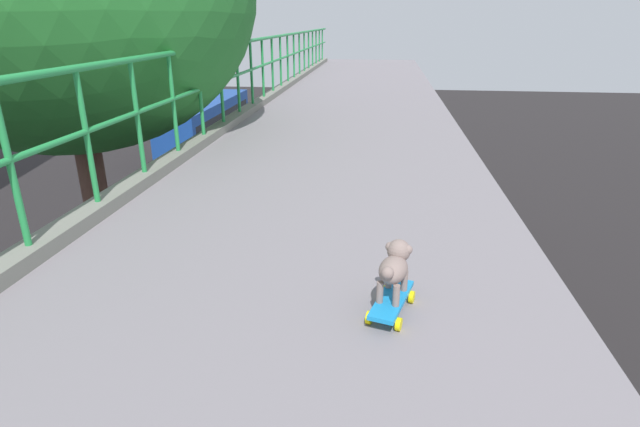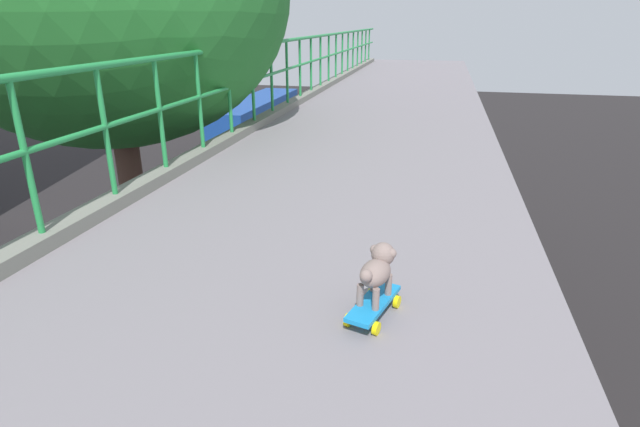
% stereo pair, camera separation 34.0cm
% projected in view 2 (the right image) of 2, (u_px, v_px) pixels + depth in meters
% --- Properties ---
extents(car_grey_fifth, '(1.97, 3.96, 1.40)m').
position_uv_depth(car_grey_fifth, '(142.00, 294.00, 13.92)').
color(car_grey_fifth, slate).
rests_on(car_grey_fifth, ground).
extents(car_blue_sixth, '(1.81, 4.60, 1.26)m').
position_uv_depth(car_blue_sixth, '(131.00, 227.00, 18.58)').
color(car_blue_sixth, navy).
rests_on(car_blue_sixth, ground).
extents(car_silver_seventh, '(2.00, 4.28, 1.30)m').
position_uv_depth(car_silver_seventh, '(247.00, 202.00, 20.99)').
color(car_silver_seventh, '#AEB6B5').
rests_on(car_silver_seventh, ground).
extents(city_bus, '(2.52, 10.87, 3.17)m').
position_uv_depth(city_bus, '(257.00, 121.00, 31.39)').
color(city_bus, navy).
rests_on(city_bus, ground).
extents(toy_skateboard, '(0.27, 0.46, 0.09)m').
position_uv_depth(toy_skateboard, '(374.00, 305.00, 2.59)').
color(toy_skateboard, '#1783CA').
rests_on(toy_skateboard, overpass_deck).
extents(small_dog, '(0.20, 0.32, 0.28)m').
position_uv_depth(small_dog, '(377.00, 268.00, 2.55)').
color(small_dog, gray).
rests_on(small_dog, toy_skateboard).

